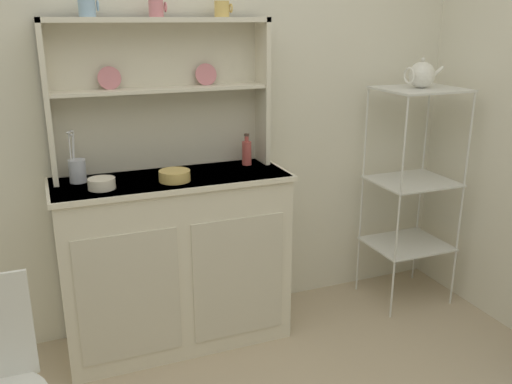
{
  "coord_description": "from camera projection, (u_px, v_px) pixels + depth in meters",
  "views": [
    {
      "loc": [
        -0.71,
        -1.19,
        1.66
      ],
      "look_at": [
        0.21,
        1.12,
        0.86
      ],
      "focal_mm": 38.39,
      "sensor_mm": 36.0,
      "label": 1
    }
  ],
  "objects": [
    {
      "name": "utensil_jar",
      "position": [
        77.0,
        170.0,
        2.59
      ],
      "size": [
        0.08,
        0.08,
        0.25
      ],
      "color": "#B2B7C6",
      "rests_on": "hutch_cabinet"
    },
    {
      "name": "cup_sky_0",
      "position": [
        87.0,
        6.0,
        2.44
      ],
      "size": [
        0.09,
        0.08,
        0.09
      ],
      "color": "#8EB2D1",
      "rests_on": "hutch_shelf_unit"
    },
    {
      "name": "cup_rose_1",
      "position": [
        156.0,
        8.0,
        2.55
      ],
      "size": [
        0.08,
        0.07,
        0.08
      ],
      "color": "#D17A84",
      "rests_on": "hutch_shelf_unit"
    },
    {
      "name": "porcelain_teapot",
      "position": [
        422.0,
        75.0,
        3.0
      ],
      "size": [
        0.23,
        0.14,
        0.17
      ],
      "color": "white",
      "rests_on": "bakers_rack"
    },
    {
      "name": "jam_bottle",
      "position": [
        247.0,
        152.0,
        2.89
      ],
      "size": [
        0.05,
        0.05,
        0.17
      ],
      "color": "#B74C47",
      "rests_on": "hutch_cabinet"
    },
    {
      "name": "hutch_shelf_unit",
      "position": [
        159.0,
        84.0,
        2.7
      ],
      "size": [
        1.09,
        0.18,
        0.75
      ],
      "color": "beige",
      "rests_on": "hutch_cabinet"
    },
    {
      "name": "bakers_rack",
      "position": [
        413.0,
        172.0,
        3.17
      ],
      "size": [
        0.45,
        0.39,
        1.29
      ],
      "color": "silver",
      "rests_on": "ground"
    },
    {
      "name": "bowl_floral_medium",
      "position": [
        175.0,
        176.0,
        2.61
      ],
      "size": [
        0.15,
        0.15,
        0.05
      ],
      "primitive_type": "cylinder",
      "color": "#DBB760",
      "rests_on": "hutch_cabinet"
    },
    {
      "name": "hutch_cabinet",
      "position": [
        175.0,
        259.0,
        2.82
      ],
      "size": [
        1.16,
        0.45,
        0.91
      ],
      "color": "silver",
      "rests_on": "ground"
    },
    {
      "name": "wall_back",
      "position": [
        184.0,
        99.0,
        2.86
      ],
      "size": [
        3.84,
        0.05,
        2.5
      ],
      "primitive_type": "cube",
      "color": "silver",
      "rests_on": "ground"
    },
    {
      "name": "bowl_mixing_large",
      "position": [
        102.0,
        184.0,
        2.49
      ],
      "size": [
        0.12,
        0.12,
        0.05
      ],
      "primitive_type": "cylinder",
      "color": "silver",
      "rests_on": "hutch_cabinet"
    },
    {
      "name": "cup_gold_2",
      "position": [
        222.0,
        9.0,
        2.67
      ],
      "size": [
        0.09,
        0.07,
        0.08
      ],
      "color": "#DBB760",
      "rests_on": "hutch_shelf_unit"
    }
  ]
}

